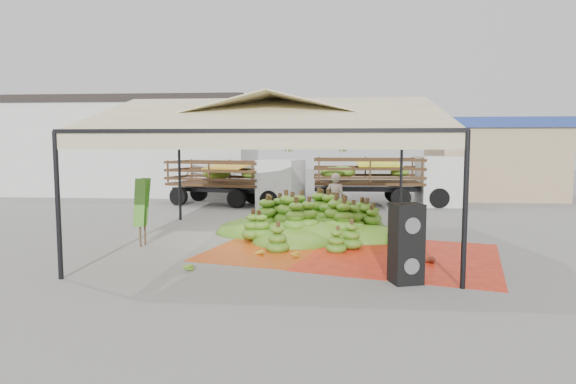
# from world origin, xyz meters

# --- Properties ---
(ground) EXTENTS (90.00, 90.00, 0.00)m
(ground) POSITION_xyz_m (0.00, 0.00, 0.00)
(ground) COLOR slate
(ground) RESTS_ON ground
(canopy_tent) EXTENTS (8.10, 8.10, 4.00)m
(canopy_tent) POSITION_xyz_m (0.00, 0.00, 3.30)
(canopy_tent) COLOR black
(canopy_tent) RESTS_ON ground
(building_white) EXTENTS (14.30, 6.30, 5.40)m
(building_white) POSITION_xyz_m (-10.00, 14.00, 2.71)
(building_white) COLOR silver
(building_white) RESTS_ON ground
(building_tan) EXTENTS (6.30, 5.30, 4.10)m
(building_tan) POSITION_xyz_m (10.00, 13.00, 2.07)
(building_tan) COLOR tan
(building_tan) RESTS_ON ground
(tarp_left) EXTENTS (5.07, 4.92, 0.01)m
(tarp_left) POSITION_xyz_m (0.56, -0.87, 0.01)
(tarp_left) COLOR #C74412
(tarp_left) RESTS_ON ground
(tarp_right) EXTENTS (5.54, 5.69, 0.01)m
(tarp_right) POSITION_xyz_m (3.29, -1.38, 0.01)
(tarp_right) COLOR red
(tarp_right) RESTS_ON ground
(banana_heap) EXTENTS (6.96, 6.18, 1.28)m
(banana_heap) POSITION_xyz_m (0.91, 1.22, 0.64)
(banana_heap) COLOR #367217
(banana_heap) RESTS_ON ground
(hand_yellow_a) EXTENTS (0.53, 0.47, 0.21)m
(hand_yellow_a) POSITION_xyz_m (0.57, -1.67, 0.11)
(hand_yellow_a) COLOR gold
(hand_yellow_a) RESTS_ON ground
(hand_yellow_b) EXTENTS (0.52, 0.52, 0.19)m
(hand_yellow_b) POSITION_xyz_m (-0.29, -1.61, 0.09)
(hand_yellow_b) COLOR gold
(hand_yellow_b) RESTS_ON ground
(hand_red_a) EXTENTS (0.53, 0.50, 0.19)m
(hand_red_a) POSITION_xyz_m (3.09, -1.78, 0.10)
(hand_red_a) COLOR #572414
(hand_red_a) RESTS_ON ground
(hand_red_b) EXTENTS (0.64, 0.61, 0.23)m
(hand_red_b) POSITION_xyz_m (3.70, -2.13, 0.11)
(hand_red_b) COLOR #511712
(hand_red_b) RESTS_ON ground
(hand_green) EXTENTS (0.51, 0.43, 0.22)m
(hand_green) POSITION_xyz_m (-1.68, -3.13, 0.11)
(hand_green) COLOR #54851B
(hand_green) RESTS_ON ground
(hanging_bunches) EXTENTS (1.74, 0.24, 0.20)m
(hanging_bunches) POSITION_xyz_m (1.07, 0.17, 2.62)
(hanging_bunches) COLOR #457718
(hanging_bunches) RESTS_ON ground
(speaker_stack) EXTENTS (0.69, 0.64, 1.58)m
(speaker_stack) POSITION_xyz_m (2.97, -3.70, 0.79)
(speaker_stack) COLOR black
(speaker_stack) RESTS_ON ground
(banana_leaves) EXTENTS (0.96, 1.36, 3.70)m
(banana_leaves) POSITION_xyz_m (-3.70, -0.39, 0.00)
(banana_leaves) COLOR #3F7920
(banana_leaves) RESTS_ON ground
(vendor) EXTENTS (0.76, 0.61, 1.82)m
(vendor) POSITION_xyz_m (1.68, 2.97, 0.91)
(vendor) COLOR gray
(vendor) RESTS_ON ground
(truck_left) EXTENTS (6.48, 3.57, 2.11)m
(truck_left) POSITION_xyz_m (-2.59, 8.51, 1.30)
(truck_left) COLOR #4B2D19
(truck_left) RESTS_ON ground
(truck_right) EXTENTS (6.59, 2.39, 2.25)m
(truck_right) POSITION_xyz_m (4.35, 9.26, 1.39)
(truck_right) COLOR #452B17
(truck_right) RESTS_ON ground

